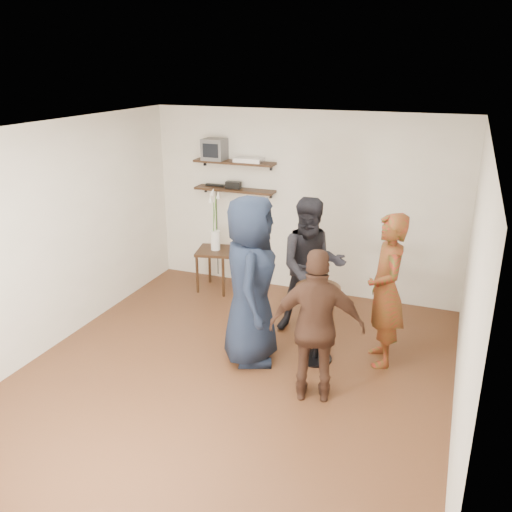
# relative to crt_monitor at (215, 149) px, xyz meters

# --- Properties ---
(room) EXTENTS (4.58, 5.08, 2.68)m
(room) POSITION_rel_crt_monitor_xyz_m (1.30, -2.38, -0.72)
(room) COLOR #492817
(room) RESTS_ON ground
(shelf_upper) EXTENTS (1.20, 0.25, 0.04)m
(shelf_upper) POSITION_rel_crt_monitor_xyz_m (0.30, 0.00, -0.17)
(shelf_upper) COLOR black
(shelf_upper) RESTS_ON room
(shelf_lower) EXTENTS (1.20, 0.25, 0.04)m
(shelf_lower) POSITION_rel_crt_monitor_xyz_m (0.30, 0.00, -0.57)
(shelf_lower) COLOR black
(shelf_lower) RESTS_ON room
(crt_monitor) EXTENTS (0.32, 0.30, 0.30)m
(crt_monitor) POSITION_rel_crt_monitor_xyz_m (0.00, 0.00, 0.00)
(crt_monitor) COLOR #59595B
(crt_monitor) RESTS_ON shelf_upper
(dvd_deck) EXTENTS (0.40, 0.24, 0.06)m
(dvd_deck) POSITION_rel_crt_monitor_xyz_m (0.53, 0.00, -0.12)
(dvd_deck) COLOR silver
(dvd_deck) RESTS_ON shelf_upper
(radio) EXTENTS (0.22, 0.10, 0.10)m
(radio) POSITION_rel_crt_monitor_xyz_m (0.28, 0.00, -0.50)
(radio) COLOR black
(radio) RESTS_ON shelf_lower
(power_strip) EXTENTS (0.30, 0.05, 0.03)m
(power_strip) POSITION_rel_crt_monitor_xyz_m (-0.03, 0.05, -0.54)
(power_strip) COLOR black
(power_strip) RESTS_ON shelf_lower
(side_table) EXTENTS (0.62, 0.62, 0.62)m
(side_table) POSITION_rel_crt_monitor_xyz_m (0.14, -0.35, -1.50)
(side_table) COLOR black
(side_table) RESTS_ON room
(vase_lilies) EXTENTS (0.19, 0.19, 0.93)m
(vase_lilies) POSITION_rel_crt_monitor_xyz_m (0.14, -0.35, -1.10)
(vase_lilies) COLOR white
(vase_lilies) RESTS_ON side_table
(drinks_table) EXTENTS (0.49, 0.49, 0.90)m
(drinks_table) POSITION_rel_crt_monitor_xyz_m (2.05, -1.79, -1.44)
(drinks_table) COLOR black
(drinks_table) RESTS_ON room
(wine_glass_fl) EXTENTS (0.07, 0.07, 0.21)m
(wine_glass_fl) POSITION_rel_crt_monitor_xyz_m (1.97, -1.83, -0.98)
(wine_glass_fl) COLOR silver
(wine_glass_fl) RESTS_ON drinks_table
(wine_glass_fr) EXTENTS (0.07, 0.07, 0.22)m
(wine_glass_fr) POSITION_rel_crt_monitor_xyz_m (2.12, -1.81, -0.97)
(wine_glass_fr) COLOR silver
(wine_glass_fr) RESTS_ON drinks_table
(wine_glass_bl) EXTENTS (0.07, 0.07, 0.22)m
(wine_glass_bl) POSITION_rel_crt_monitor_xyz_m (2.02, -1.73, -0.97)
(wine_glass_bl) COLOR silver
(wine_glass_bl) RESTS_ON drinks_table
(wine_glass_br) EXTENTS (0.07, 0.07, 0.22)m
(wine_glass_br) POSITION_rel_crt_monitor_xyz_m (2.08, -1.76, -0.97)
(wine_glass_br) COLOR silver
(wine_glass_br) RESTS_ON drinks_table
(person_plaid) EXTENTS (0.60, 0.73, 1.73)m
(person_plaid) POSITION_rel_crt_monitor_xyz_m (2.74, -1.54, -1.15)
(person_plaid) COLOR red
(person_plaid) RESTS_ON room
(person_dark) EXTENTS (1.01, 0.90, 1.71)m
(person_dark) POSITION_rel_crt_monitor_xyz_m (1.78, -1.10, -1.16)
(person_dark) COLOR black
(person_dark) RESTS_ON room
(person_navy) EXTENTS (0.87, 1.08, 1.91)m
(person_navy) POSITION_rel_crt_monitor_xyz_m (1.35, -2.02, -1.06)
(person_navy) COLOR black
(person_navy) RESTS_ON room
(person_brown) EXTENTS (0.99, 0.60, 1.58)m
(person_brown) POSITION_rel_crt_monitor_xyz_m (2.23, -2.50, -1.23)
(person_brown) COLOR #43291D
(person_brown) RESTS_ON room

